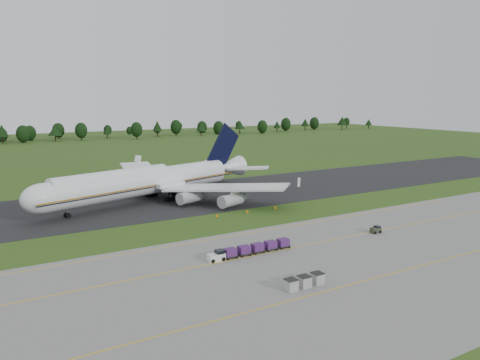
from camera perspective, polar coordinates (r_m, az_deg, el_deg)
ground at (r=103.85m, az=-1.12°, el=-5.05°), size 600.00×600.00×0.00m
apron at (r=77.37m, az=11.49°, el=-10.59°), size 300.00×52.00×0.06m
taxiway at (r=128.34m, az=-7.25°, el=-2.19°), size 300.00×40.00×0.08m
apron_markings at (r=82.38m, az=8.21°, el=-9.17°), size 300.00×30.20×0.01m
tree_line at (r=314.15m, az=-21.27°, el=5.51°), size 528.05×23.37×11.41m
aircraft at (r=124.33m, az=-11.22°, el=-0.11°), size 69.00×64.59×19.48m
baggage_train at (r=82.21m, az=1.12°, el=-8.46°), size 16.23×1.72×1.66m
utility_cart at (r=98.68m, az=16.20°, el=-5.90°), size 2.06×1.43×1.12m
uld_row at (r=69.44m, az=7.86°, el=-12.15°), size 6.50×1.70×1.68m
edge_markers at (r=111.11m, az=0.87°, el=-3.90°), size 16.71×0.30×0.60m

